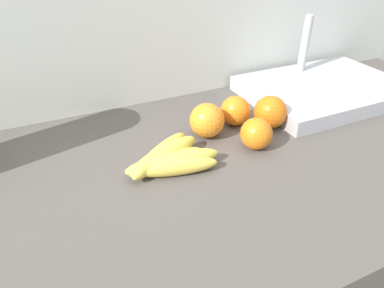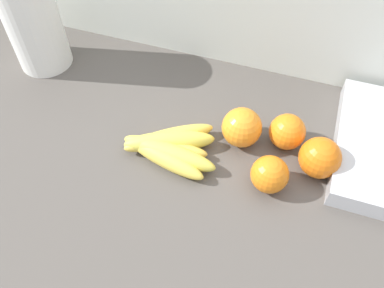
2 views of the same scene
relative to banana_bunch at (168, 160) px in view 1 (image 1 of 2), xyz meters
The scene contains 7 objects.
wall_back 0.41m from the banana_bunch, 81.59° to the left, with size 2.19×0.06×1.30m, color silver.
banana_bunch is the anchor object (origin of this frame).
orange_back_right 0.29m from the banana_bunch, 10.69° to the left, with size 0.08×0.08×0.08m, color orange.
orange_back_left 0.20m from the banana_bunch, ahead, with size 0.07×0.07×0.07m, color orange.
orange_front 0.24m from the banana_bunch, 24.96° to the left, with size 0.07×0.07×0.07m, color orange.
orange_far_right 0.15m from the banana_bunch, 31.63° to the left, with size 0.08×0.08×0.08m, color orange.
sink_basin 0.55m from the banana_bunch, 14.52° to the left, with size 0.44×0.31×0.20m.
Camera 1 is at (-0.24, -0.51, 1.29)m, focal length 32.19 mm.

